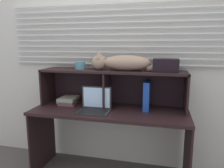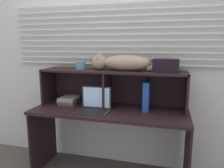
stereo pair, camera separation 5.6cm
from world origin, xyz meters
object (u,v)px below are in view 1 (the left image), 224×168
(storage_box, at_px, (166,65))
(binder_upright, at_px, (147,95))
(laptop, at_px, (95,106))
(book_stack, at_px, (69,100))
(small_basket, at_px, (80,65))
(cat, at_px, (122,63))

(storage_box, bearing_deg, binder_upright, 180.00)
(laptop, bearing_deg, book_stack, 152.15)
(book_stack, bearing_deg, binder_upright, -0.03)
(small_basket, height_order, storage_box, storage_box)
(laptop, height_order, binder_upright, binder_upright)
(laptop, xyz_separation_m, storage_box, (0.67, 0.19, 0.40))
(binder_upright, height_order, storage_box, storage_box)
(laptop, distance_m, small_basket, 0.48)
(laptop, height_order, book_stack, laptop)
(laptop, height_order, small_basket, small_basket)
(book_stack, height_order, small_basket, small_basket)
(binder_upright, height_order, book_stack, binder_upright)
(binder_upright, bearing_deg, storage_box, 0.00)
(binder_upright, xyz_separation_m, storage_box, (0.17, 0.00, 0.31))
(binder_upright, relative_size, storage_box, 1.19)
(binder_upright, bearing_deg, laptop, -158.81)
(binder_upright, xyz_separation_m, small_basket, (-0.72, 0.00, 0.29))
(binder_upright, relative_size, small_basket, 2.76)
(cat, xyz_separation_m, binder_upright, (0.26, -0.00, -0.33))
(cat, height_order, book_stack, cat)
(book_stack, distance_m, storage_box, 1.12)
(cat, distance_m, laptop, 0.52)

